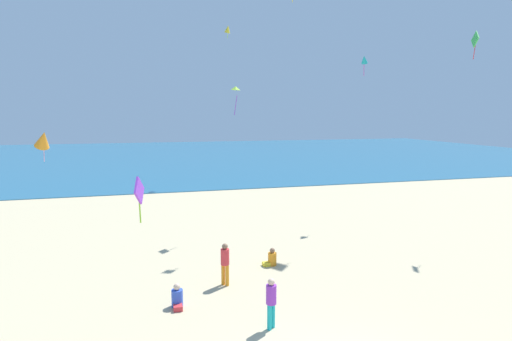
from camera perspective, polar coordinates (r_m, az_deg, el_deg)
The scene contains 12 objects.
ground_plane at distance 18.93m, azimuth -1.78°, elevation -10.95°, with size 120.00×120.00×0.00m, color #C6B58C.
ocean_water at distance 62.87m, azimuth -11.20°, elevation 2.04°, with size 120.00×60.00×0.05m, color #236084.
person_0 at distance 15.12m, azimuth -4.27°, elevation -12.30°, with size 0.43×0.43×1.53m.
person_1 at distance 17.14m, azimuth 2.12°, elevation -12.02°, with size 0.58×0.35×0.72m.
person_2 at distance 13.96m, azimuth -10.74°, elevation -16.85°, with size 0.36×0.60×0.76m.
person_4 at distance 12.29m, azimuth 2.10°, elevation -17.28°, with size 0.42×0.42×1.49m.
kite_yellow at distance 38.82m, azimuth -3.90°, elevation 18.76°, with size 0.78×0.84×1.16m.
kite_teal at distance 25.12m, azimuth 14.62°, elevation 14.49°, with size 0.62×0.64×1.19m.
kite_green at distance 22.95m, azimuth 27.83°, elevation 15.56°, with size 0.28×0.74×1.31m.
kite_orange at distance 23.77m, azimuth -27.16°, elevation 3.82°, with size 1.19×1.28×1.70m.
kite_lime at distance 21.34m, azimuth -2.80°, elevation 11.14°, with size 0.46×0.57×1.44m.
kite_purple at distance 8.63m, azimuth -15.71°, elevation -2.82°, with size 0.20×0.55×0.95m.
Camera 1 is at (-4.08, -7.47, 6.04)m, focal length 29.19 mm.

